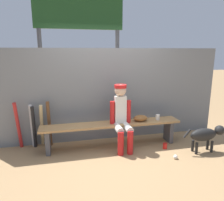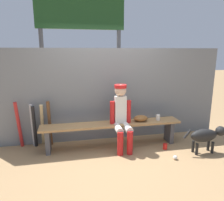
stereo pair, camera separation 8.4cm
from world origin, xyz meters
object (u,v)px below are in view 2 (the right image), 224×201
Objects in this scene: bat_aluminum_silver at (33,125)px; cup_on_ground at (165,146)px; bat_aluminum_black at (35,127)px; player_seated at (122,115)px; scoreboard at (83,26)px; dog at (207,135)px; bat_wood_dark at (50,124)px; bat_wood_natural at (42,125)px; baseball_glove at (141,118)px; dugout_bench at (112,128)px; bat_aluminum_red at (19,125)px; cup_on_bench at (158,117)px; baseball at (175,157)px.

bat_aluminum_silver reaches higher than cup_on_ground.
player_seated is at bearing -13.00° from bat_aluminum_black.
dog is at bearing -47.49° from scoreboard.
bat_wood_natural is at bearing 160.82° from bat_wood_dark.
baseball_glove is 0.33× the size of bat_aluminum_black.
dugout_bench is at bearing -14.08° from bat_wood_natural.
cup_on_ground is (0.81, -0.22, -0.62)m from player_seated.
bat_wood_natural is at bearing 164.01° from cup_on_ground.
scoreboard is 4.09× the size of dog.
dog is at bearing -20.01° from dugout_bench.
bat_aluminum_red reaches higher than bat_wood_natural.
player_seated is at bearing -16.31° from bat_wood_dark.
bat_aluminum_black is 0.98× the size of bat_aluminum_silver.
cup_on_ground is 1.00× the size of cup_on_bench.
scoreboard reaches higher than dog.
dog is (1.65, -0.60, -0.05)m from dugout_bench.
bat_aluminum_black is 2.55m from cup_on_ground.
scoreboard is at bearing 103.03° from dugout_bench.
bat_aluminum_silver is (-1.51, 0.32, 0.05)m from dugout_bench.
cup_on_ground is at bearing -12.94° from bat_aluminum_red.
scoreboard reaches higher than bat_aluminum_silver.
bat_aluminum_red reaches higher than bat_wood_dark.
scoreboard is (-0.37, 1.61, 2.06)m from dugout_bench.
cup_on_ground is at bearing -55.10° from scoreboard.
bat_wood_dark is 2.98m from dog.
bat_aluminum_black is at bearing -129.33° from scoreboard.
baseball is (2.16, -1.02, -0.43)m from bat_wood_dark.
bat_wood_dark is 2.43m from baseball.
cup_on_bench is at bearing -8.47° from bat_wood_natural.
bat_aluminum_red reaches higher than cup_on_ground.
dugout_bench is 2.20× the size of player_seated.
dugout_bench is 2.90× the size of bat_aluminum_red.
bat_aluminum_red is at bearing 165.18° from dog.
player_seated is (0.16, -0.11, 0.29)m from dugout_bench.
bat_wood_dark is at bearing -121.68° from scoreboard.
bat_wood_dark is 1.10× the size of dog.
cup_on_ground is (2.73, -0.63, -0.41)m from bat_aluminum_red.
bat_aluminum_black reaches higher than dugout_bench.
baseball_glove is at bearing 14.93° from player_seated.
scoreboard is at bearing 107.29° from player_seated.
baseball_glove is at bearing -7.32° from bat_aluminum_red.
bat_wood_dark is at bearing 163.69° from player_seated.
cup_on_bench is (-0.03, 0.73, 0.50)m from baseball.
dugout_bench is 1.27m from baseball.
bat_wood_natural is (-1.50, 0.45, -0.24)m from player_seated.
baseball_glove is 0.30× the size of bat_aluminum_red.
bat_aluminum_black is 1.01× the size of dog.
bat_aluminum_black is 3.24m from dog.
baseball_glove is at bearing -9.91° from bat_wood_natural.
cup_on_bench reaches higher than baseball.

